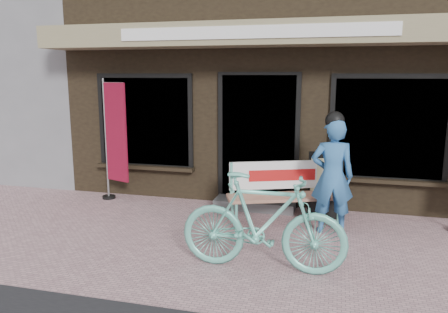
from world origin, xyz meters
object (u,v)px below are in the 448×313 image
(bicycle, at_px, (263,223))
(nobori_red, at_px, (114,139))
(bench, at_px, (284,188))
(menu_stand, at_px, (325,185))
(person, at_px, (332,174))

(bicycle, distance_m, nobori_red, 3.61)
(bench, height_order, nobori_red, nobori_red)
(nobori_red, height_order, menu_stand, nobori_red)
(nobori_red, bearing_deg, menu_stand, 17.53)
(person, bearing_deg, nobori_red, 162.18)
(bicycle, bearing_deg, nobori_red, 54.04)
(bench, xyz_separation_m, nobori_red, (-2.94, 0.42, 0.55))
(bench, relative_size, bicycle, 0.92)
(bicycle, bearing_deg, bench, -1.52)
(bench, bearing_deg, bicycle, -112.68)
(menu_stand, bearing_deg, nobori_red, 175.26)
(person, xyz_separation_m, bicycle, (-0.71, -1.42, -0.27))
(bench, relative_size, menu_stand, 1.67)
(bench, distance_m, bicycle, 1.65)
(bench, relative_size, person, 1.01)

